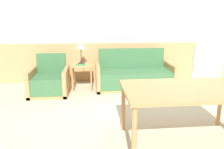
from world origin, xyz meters
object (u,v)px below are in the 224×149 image
(side_table, at_px, (82,69))
(table_lamp, at_px, (81,46))
(dining_table, at_px, (186,94))
(armchair, at_px, (50,82))
(couch, at_px, (134,76))

(side_table, xyz_separation_m, table_lamp, (-0.01, 0.08, 0.53))
(dining_table, bearing_deg, side_table, 120.61)
(armchair, distance_m, side_table, 0.77)
(couch, height_order, dining_table, couch)
(couch, bearing_deg, side_table, -179.41)
(side_table, bearing_deg, table_lamp, 95.19)
(side_table, height_order, dining_table, dining_table)
(side_table, relative_size, dining_table, 0.36)
(dining_table, bearing_deg, couch, 94.70)
(couch, bearing_deg, dining_table, -85.30)
(table_lamp, height_order, dining_table, table_lamp)
(armchair, height_order, dining_table, armchair)
(couch, height_order, armchair, couch)
(armchair, height_order, table_lamp, table_lamp)
(couch, xyz_separation_m, side_table, (-1.23, -0.01, 0.21))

